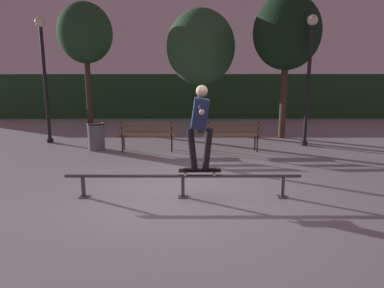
# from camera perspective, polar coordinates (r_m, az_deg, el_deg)

# --- Properties ---
(ground_plane) EXTENTS (90.00, 90.00, 0.00)m
(ground_plane) POSITION_cam_1_polar(r_m,az_deg,el_deg) (6.93, -1.32, -8.04)
(ground_plane) COLOR #99999E
(hedge_backdrop) EXTENTS (24.00, 1.20, 2.08)m
(hedge_backdrop) POSITION_cam_1_polar(r_m,az_deg,el_deg) (17.51, -0.46, 7.71)
(hedge_backdrop) COLOR #234C28
(hedge_backdrop) RESTS_ON ground
(grind_rail) EXTENTS (4.39, 0.18, 0.44)m
(grind_rail) POSITION_cam_1_polar(r_m,az_deg,el_deg) (6.68, -1.36, -5.68)
(grind_rail) COLOR #47474C
(grind_rail) RESTS_ON ground
(skateboard) EXTENTS (0.78, 0.22, 0.09)m
(skateboard) POSITION_cam_1_polar(r_m,az_deg,el_deg) (6.63, 1.35, -4.29)
(skateboard) COLOR black
(skateboard) RESTS_ON grind_rail
(skateboarder) EXTENTS (0.62, 1.41, 1.56)m
(skateboarder) POSITION_cam_1_polar(r_m,az_deg,el_deg) (6.43, 1.41, 3.74)
(skateboarder) COLOR black
(skateboarder) RESTS_ON skateboard
(park_bench_leftmost) EXTENTS (1.61, 0.47, 0.88)m
(park_bench_leftmost) POSITION_cam_1_polar(r_m,az_deg,el_deg) (10.32, -7.09, 1.70)
(park_bench_leftmost) COLOR black
(park_bench_leftmost) RESTS_ON ground
(park_bench_left_center) EXTENTS (1.61, 0.47, 0.88)m
(park_bench_left_center) POSITION_cam_1_polar(r_m,az_deg,el_deg) (10.31, 6.62, 1.70)
(park_bench_left_center) COLOR black
(park_bench_left_center) RESTS_ON ground
(tree_far_left) EXTENTS (2.04, 2.04, 4.77)m
(tree_far_left) POSITION_cam_1_polar(r_m,az_deg,el_deg) (14.56, -16.57, 16.50)
(tree_far_left) COLOR #4C3828
(tree_far_left) RESTS_ON ground
(tree_far_right) EXTENTS (2.21, 2.21, 4.73)m
(tree_far_right) POSITION_cam_1_polar(r_m,az_deg,el_deg) (12.63, 15.01, 16.73)
(tree_far_right) COLOR #4C3828
(tree_far_right) RESTS_ON ground
(tree_behind_benches) EXTENTS (2.44, 2.44, 4.43)m
(tree_behind_benches) POSITION_cam_1_polar(r_m,az_deg,el_deg) (13.23, 1.52, 15.11)
(tree_behind_benches) COLOR #4C3828
(tree_behind_benches) RESTS_ON ground
(lamp_post_right) EXTENTS (0.32, 0.32, 3.90)m
(lamp_post_right) POSITION_cam_1_polar(r_m,az_deg,el_deg) (11.48, 18.35, 11.99)
(lamp_post_right) COLOR black
(lamp_post_right) RESTS_ON ground
(lamp_post_left) EXTENTS (0.32, 0.32, 3.90)m
(lamp_post_left) POSITION_cam_1_polar(r_m,az_deg,el_deg) (12.26, -22.48, 11.66)
(lamp_post_left) COLOR black
(lamp_post_left) RESTS_ON ground
(trash_can) EXTENTS (0.52, 0.52, 0.80)m
(trash_can) POSITION_cam_1_polar(r_m,az_deg,el_deg) (10.88, -14.94, 1.25)
(trash_can) COLOR slate
(trash_can) RESTS_ON ground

